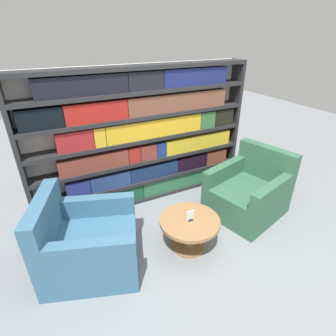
% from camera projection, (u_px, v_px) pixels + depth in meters
% --- Properties ---
extents(ground_plane, '(14.00, 14.00, 0.00)m').
position_uv_depth(ground_plane, '(195.00, 259.00, 2.94)').
color(ground_plane, gray).
extents(bookshelf, '(3.13, 0.30, 1.91)m').
position_uv_depth(bookshelf, '(145.00, 138.00, 3.66)').
color(bookshelf, silver).
rests_on(bookshelf, ground_plane).
extents(armchair_left, '(1.16, 1.10, 0.88)m').
position_uv_depth(armchair_left, '(87.00, 244.00, 2.74)').
color(armchair_left, '#386684').
rests_on(armchair_left, ground_plane).
extents(armchair_right, '(1.12, 1.05, 0.88)m').
position_uv_depth(armchair_right, '(249.00, 193.00, 3.61)').
color(armchair_right, '#336047').
rests_on(armchair_right, ground_plane).
extents(coffee_table, '(0.68, 0.68, 0.40)m').
position_uv_depth(coffee_table, '(189.00, 228.00, 2.98)').
color(coffee_table, olive).
rests_on(coffee_table, ground_plane).
extents(table_sign, '(0.09, 0.06, 0.12)m').
position_uv_depth(table_sign, '(190.00, 216.00, 2.90)').
color(table_sign, black).
rests_on(table_sign, coffee_table).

